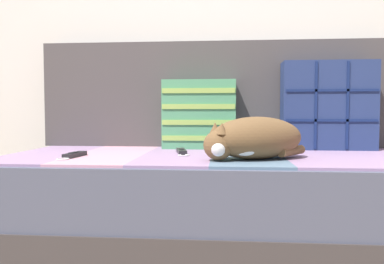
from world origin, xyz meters
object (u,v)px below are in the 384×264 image
(throw_pillow_striped, at_px, (199,114))
(game_remote_far, at_px, (182,151))
(game_remote_near, at_px, (74,155))
(throw_pillow_quilted, at_px, (328,106))
(couch, at_px, (212,199))
(sleeping_cat, at_px, (253,139))

(throw_pillow_striped, xyz_separation_m, game_remote_far, (-0.06, -0.25, -0.17))
(game_remote_near, xyz_separation_m, game_remote_far, (0.43, 0.17, 0.00))
(throw_pillow_quilted, distance_m, throw_pillow_striped, 0.64)
(couch, relative_size, sleeping_cat, 4.32)
(throw_pillow_striped, height_order, game_remote_near, throw_pillow_striped)
(game_remote_near, bearing_deg, couch, 18.34)
(throw_pillow_quilted, relative_size, game_remote_near, 2.30)
(throw_pillow_quilted, xyz_separation_m, game_remote_near, (-1.13, -0.42, -0.21))
(throw_pillow_quilted, relative_size, game_remote_far, 2.13)
(sleeping_cat, height_order, game_remote_near, sleeping_cat)
(game_remote_far, bearing_deg, game_remote_near, -157.92)
(sleeping_cat, relative_size, game_remote_far, 2.09)
(sleeping_cat, height_order, game_remote_far, sleeping_cat)
(throw_pillow_striped, relative_size, sleeping_cat, 0.84)
(couch, xyz_separation_m, game_remote_near, (-0.57, -0.19, 0.22))
(throw_pillow_quilted, bearing_deg, throw_pillow_striped, -179.95)
(game_remote_near, distance_m, game_remote_far, 0.46)
(sleeping_cat, distance_m, game_remote_far, 0.36)
(throw_pillow_quilted, distance_m, game_remote_near, 1.22)
(throw_pillow_striped, height_order, sleeping_cat, throw_pillow_striped)
(sleeping_cat, relative_size, game_remote_near, 2.26)
(couch, distance_m, game_remote_near, 0.63)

